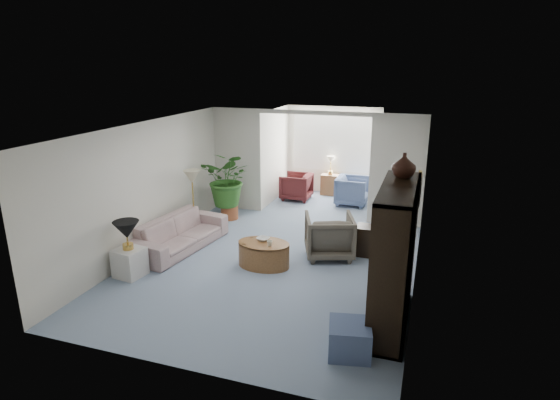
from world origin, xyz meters
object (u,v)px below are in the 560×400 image
(ottoman, at_px, (350,339))
(sunroom_chair_blue, at_px, (352,191))
(coffee_bowl, at_px, (263,239))
(entertainment_cabinet, at_px, (395,257))
(side_table_dark, at_px, (369,241))
(sofa, at_px, (180,233))
(table_lamp, at_px, (126,230))
(coffee_table, at_px, (264,254))
(floor_lamp, at_px, (192,177))
(cabinet_urn, at_px, (404,165))
(sunroom_chair_maroon, at_px, (296,186))
(plant_pot, at_px, (230,212))
(end_table, at_px, (130,262))
(sunroom_table, at_px, (330,184))
(wingback_chair, at_px, (329,236))
(framed_picture, at_px, (420,190))
(coffee_cup, at_px, (270,243))

(ottoman, relative_size, sunroom_chair_blue, 0.65)
(coffee_bowl, height_order, entertainment_cabinet, entertainment_cabinet)
(side_table_dark, bearing_deg, ottoman, -86.11)
(sofa, height_order, table_lamp, table_lamp)
(sofa, height_order, coffee_table, sofa)
(floor_lamp, bearing_deg, ottoman, -38.97)
(cabinet_urn, distance_m, sunroom_chair_maroon, 6.01)
(table_lamp, distance_m, ottoman, 4.15)
(coffee_table, bearing_deg, sunroom_chair_blue, 78.40)
(entertainment_cabinet, height_order, plant_pot, entertainment_cabinet)
(end_table, relative_size, ottoman, 0.95)
(sunroom_table, bearing_deg, wingback_chair, -77.67)
(side_table_dark, xyz_separation_m, ottoman, (0.22, -3.20, -0.08))
(sunroom_chair_maroon, bearing_deg, wingback_chair, 26.13)
(framed_picture, distance_m, coffee_bowl, 2.91)
(ottoman, height_order, plant_pot, ottoman)
(sofa, xyz_separation_m, sunroom_table, (1.96, 4.71, -0.03))
(floor_lamp, bearing_deg, cabinet_urn, -22.07)
(end_table, bearing_deg, floor_lamp, 88.53)
(plant_pot, relative_size, sunroom_table, 0.70)
(sofa, distance_m, end_table, 1.37)
(sunroom_table, bearing_deg, coffee_table, -91.30)
(end_table, bearing_deg, wingback_chair, 31.97)
(sunroom_chair_maroon, bearing_deg, framed_picture, 36.68)
(coffee_bowl, bearing_deg, sofa, 175.42)
(side_table_dark, distance_m, cabinet_urn, 2.68)
(framed_picture, distance_m, sunroom_table, 5.84)
(coffee_cup, bearing_deg, coffee_table, 146.31)
(coffee_cup, distance_m, entertainment_cabinet, 2.50)
(end_table, distance_m, floor_lamp, 2.40)
(floor_lamp, relative_size, entertainment_cabinet, 0.18)
(coffee_table, distance_m, coffee_bowl, 0.28)
(wingback_chair, height_order, ottoman, wingback_chair)
(cabinet_urn, height_order, sunroom_chair_maroon, cabinet_urn)
(side_table_dark, bearing_deg, cabinet_urn, -70.45)
(ottoman, bearing_deg, coffee_cup, 131.82)
(coffee_table, bearing_deg, wingback_chair, 38.35)
(sofa, bearing_deg, coffee_cup, -91.84)
(sofa, bearing_deg, coffee_table, -89.59)
(coffee_table, xyz_separation_m, sunroom_table, (0.11, 4.95, 0.06))
(coffee_bowl, relative_size, sunroom_chair_maroon, 0.29)
(wingback_chair, bearing_deg, sunroom_chair_maroon, -83.39)
(coffee_table, bearing_deg, side_table_dark, 32.76)
(sofa, xyz_separation_m, table_lamp, (-0.20, -1.35, 0.53))
(sofa, bearing_deg, side_table_dark, -68.47)
(framed_picture, height_order, coffee_table, framed_picture)
(table_lamp, xyz_separation_m, sunroom_table, (2.16, 6.06, -0.56))
(sunroom_chair_blue, bearing_deg, wingback_chair, -177.24)
(framed_picture, distance_m, entertainment_cabinet, 1.27)
(cabinet_urn, bearing_deg, sofa, 167.57)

